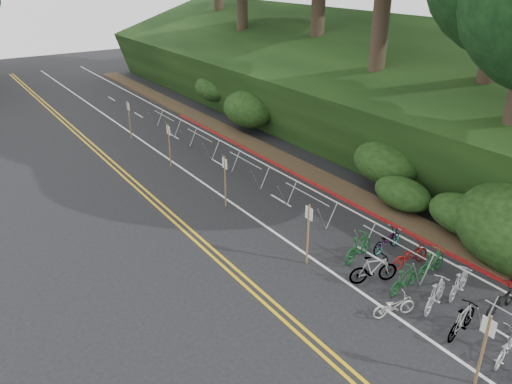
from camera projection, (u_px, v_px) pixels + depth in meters
ground at (397, 345)px, 15.01m from camera, size 120.00×120.00×0.00m
road_markings at (237, 213)px, 22.92m from camera, size 7.47×80.00×0.01m
red_curb at (297, 175)px, 26.92m from camera, size 0.25×28.00×0.10m
embankment at (318, 87)px, 34.85m from camera, size 14.30×48.14×9.11m
bike_racks_rest at (245, 166)px, 25.96m from camera, size 1.14×23.00×1.17m
signpost_near at (484, 346)px, 13.08m from camera, size 0.08×0.40×2.29m
signposts_rest at (195, 159)px, 25.25m from camera, size 0.08×18.40×2.50m
bike_front at (394, 306)px, 16.08m from camera, size 0.94×1.58×0.78m
bike_valet at (450, 291)px, 16.62m from camera, size 3.17×9.16×1.10m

